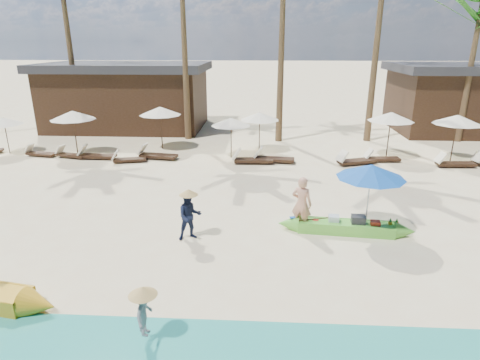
{
  "coord_description": "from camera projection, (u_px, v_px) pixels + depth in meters",
  "views": [
    {
      "loc": [
        1.13,
        -9.57,
        5.64
      ],
      "look_at": [
        0.49,
        2.0,
        1.63
      ],
      "focal_mm": 30.0,
      "sensor_mm": 36.0,
      "label": 1
    }
  ],
  "objects": [
    {
      "name": "ground",
      "position": [
        218.0,
        260.0,
        10.94
      ],
      "size": [
        240.0,
        240.0,
        0.0
      ],
      "primitive_type": "plane",
      "color": "beige",
      "rests_on": "ground"
    },
    {
      "name": "green_canoe",
      "position": [
        345.0,
        227.0,
        12.44
      ],
      "size": [
        4.66,
        0.88,
        0.59
      ],
      "rotation": [
        0.0,
        0.0,
        -0.1
      ],
      "color": "#60C23B",
      "rests_on": "ground"
    },
    {
      "name": "tourist",
      "position": [
        302.0,
        204.0,
        12.41
      ],
      "size": [
        0.76,
        0.65,
        1.76
      ],
      "primitive_type": "imported",
      "rotation": [
        0.0,
        0.0,
        2.71
      ],
      "color": "tan",
      "rests_on": "ground"
    },
    {
      "name": "vendor_green",
      "position": [
        190.0,
        216.0,
        11.87
      ],
      "size": [
        0.87,
        0.77,
        1.48
      ],
      "primitive_type": "imported",
      "rotation": [
        0.0,
        0.0,
        0.35
      ],
      "color": "#141C37",
      "rests_on": "ground"
    },
    {
      "name": "vendor_yellow",
      "position": [
        145.0,
        313.0,
        7.75
      ],
      "size": [
        0.39,
        0.64,
        0.96
      ],
      "primitive_type": "imported",
      "rotation": [
        0.0,
        0.0,
        1.51
      ],
      "color": "gray",
      "rests_on": "ground"
    },
    {
      "name": "blue_umbrella",
      "position": [
        371.0,
        171.0,
        11.9
      ],
      "size": [
        2.05,
        2.05,
        2.2
      ],
      "color": "#99999E",
      "rests_on": "ground"
    },
    {
      "name": "resort_parasol_2",
      "position": [
        4.0,
        121.0,
        20.78
      ],
      "size": [
        1.86,
        1.86,
        1.92
      ],
      "color": "#342015",
      "rests_on": "ground"
    },
    {
      "name": "resort_parasol_3",
      "position": [
        73.0,
        115.0,
        20.38
      ],
      "size": [
        2.25,
        2.25,
        2.32
      ],
      "color": "#342015",
      "rests_on": "ground"
    },
    {
      "name": "lounger_3_left",
      "position": [
        39.0,
        153.0,
        20.76
      ],
      "size": [
        1.71,
        0.8,
        0.56
      ],
      "rotation": [
        0.0,
        0.0,
        -0.18
      ],
      "color": "#342015",
      "rests_on": "ground"
    },
    {
      "name": "lounger_3_right",
      "position": [
        70.0,
        154.0,
        20.47
      ],
      "size": [
        1.73,
        0.91,
        0.56
      ],
      "rotation": [
        0.0,
        0.0,
        -0.26
      ],
      "color": "#342015",
      "rests_on": "ground"
    },
    {
      "name": "resort_parasol_4",
      "position": [
        160.0,
        111.0,
        21.61
      ],
      "size": [
        2.25,
        2.25,
        2.32
      ],
      "color": "#342015",
      "rests_on": "ground"
    },
    {
      "name": "lounger_4_left",
      "position": [
        95.0,
        155.0,
        20.26
      ],
      "size": [
        1.89,
        0.62,
        0.64
      ],
      "rotation": [
        0.0,
        0.0,
        -0.03
      ],
      "color": "#342015",
      "rests_on": "ground"
    },
    {
      "name": "lounger_4_right",
      "position": [
        127.0,
        159.0,
        19.68
      ],
      "size": [
        1.71,
        0.87,
        0.56
      ],
      "rotation": [
        0.0,
        0.0,
        0.24
      ],
      "color": "#342015",
      "rests_on": "ground"
    },
    {
      "name": "resort_parasol_5",
      "position": [
        231.0,
        122.0,
        19.98
      ],
      "size": [
        1.99,
        1.99,
        2.05
      ],
      "color": "#342015",
      "rests_on": "ground"
    },
    {
      "name": "lounger_5_left",
      "position": [
        156.0,
        154.0,
        20.27
      ],
      "size": [
        2.07,
        0.92,
        0.68
      ],
      "rotation": [
        0.0,
        0.0,
        -0.16
      ],
      "color": "#342015",
      "rests_on": "ground"
    },
    {
      "name": "resort_parasol_6",
      "position": [
        260.0,
        116.0,
        21.08
      ],
      "size": [
        2.06,
        2.06,
        2.12
      ],
      "color": "#342015",
      "rests_on": "ground"
    },
    {
      "name": "lounger_6_left",
      "position": [
        251.0,
        159.0,
        19.49
      ],
      "size": [
        1.99,
        0.67,
        0.67
      ],
      "rotation": [
        0.0,
        0.0,
        0.03
      ],
      "color": "#342015",
      "rests_on": "ground"
    },
    {
      "name": "lounger_6_right",
      "position": [
        272.0,
        158.0,
        19.7
      ],
      "size": [
        2.03,
        0.86,
        0.67
      ],
      "rotation": [
        0.0,
        0.0,
        -0.13
      ],
      "color": "#342015",
      "rests_on": "ground"
    },
    {
      "name": "resort_parasol_7",
      "position": [
        391.0,
        117.0,
        19.94
      ],
      "size": [
        2.26,
        2.26,
        2.32
      ],
      "color": "#342015",
      "rests_on": "ground"
    },
    {
      "name": "lounger_7_left",
      "position": [
        354.0,
        160.0,
        19.31
      ],
      "size": [
        2.03,
        1.2,
        0.66
      ],
      "rotation": [
        0.0,
        0.0,
        0.33
      ],
      "color": "#342015",
      "rests_on": "ground"
    },
    {
      "name": "lounger_7_right",
      "position": [
        380.0,
        158.0,
        19.79
      ],
      "size": [
        1.76,
        0.64,
        0.59
      ],
      "rotation": [
        0.0,
        0.0,
        0.06
      ],
      "color": "#342015",
      "rests_on": "ground"
    },
    {
      "name": "resort_parasol_8",
      "position": [
        457.0,
        120.0,
        19.24
      ],
      "size": [
        2.25,
        2.25,
        2.32
      ],
      "color": "#342015",
      "rests_on": "ground"
    },
    {
      "name": "lounger_8_left",
      "position": [
        453.0,
        163.0,
        18.95
      ],
      "size": [
        1.86,
        0.64,
        0.63
      ],
      "rotation": [
        0.0,
        0.0,
        0.04
      ],
      "color": "#342015",
      "rests_on": "ground"
    },
    {
      "name": "palm_6",
      "position": [
        480.0,
        14.0,
        21.66
      ],
      "size": [
        2.08,
        2.08,
        8.51
      ],
      "color": "brown",
      "rests_on": "ground"
    },
    {
      "name": "pavilion_west",
      "position": [
        128.0,
        95.0,
        27.14
      ],
      "size": [
        10.8,
        6.6,
        4.3
      ],
      "color": "#342015",
      "rests_on": "ground"
    },
    {
      "name": "pavilion_east",
      "position": [
        461.0,
        97.0,
        26.0
      ],
      "size": [
        8.8,
        6.6,
        4.3
      ],
      "color": "#342015",
      "rests_on": "ground"
    }
  ]
}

